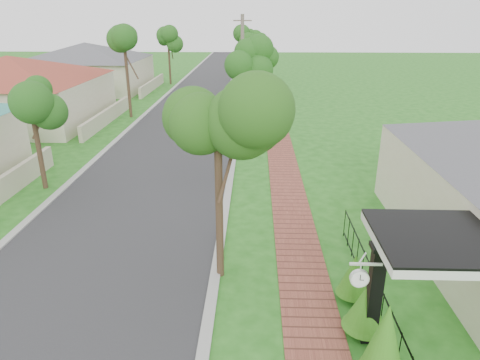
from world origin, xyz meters
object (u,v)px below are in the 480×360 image
(near_tree, at_px, (218,126))
(station_clock, at_px, (360,277))
(utility_pole, at_px, (242,71))
(parked_car_red, at_px, (237,88))
(porch_post, at_px, (374,298))
(parked_car_white, at_px, (240,87))

(near_tree, relative_size, station_clock, 8.19)
(near_tree, height_order, station_clock, near_tree)
(utility_pole, bearing_deg, parked_car_red, 94.28)
(parked_car_red, bearing_deg, porch_post, -71.04)
(porch_post, height_order, station_clock, porch_post)
(parked_car_white, bearing_deg, utility_pole, -75.73)
(near_tree, bearing_deg, utility_pole, 89.69)
(parked_car_white, height_order, near_tree, near_tree)
(porch_post, bearing_deg, parked_car_red, 97.90)
(parked_car_red, distance_m, parked_car_white, 0.61)
(utility_pole, height_order, station_clock, utility_pole)
(parked_car_red, relative_size, near_tree, 0.69)
(station_clock, bearing_deg, parked_car_red, 96.97)
(porch_post, bearing_deg, utility_pole, 99.86)
(porch_post, bearing_deg, station_clock, -140.87)
(parked_car_white, relative_size, station_clock, 7.01)
(parked_car_red, relative_size, station_clock, 5.63)
(porch_post, distance_m, utility_pole, 21.47)
(parked_car_red, distance_m, utility_pole, 11.89)
(parked_car_white, height_order, station_clock, station_clock)
(parked_car_red, xyz_separation_m, utility_pole, (0.86, -11.47, 3.00))
(utility_pole, bearing_deg, station_clock, -81.60)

